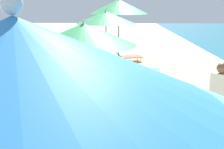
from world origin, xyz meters
name	(u,v)px	position (x,y,z in m)	size (l,w,h in m)	color
umbrella_nearest	(20,97)	(-0.71, 0.20, 2.53)	(2.01, 2.01, 2.81)	silver
umbrella_second	(84,35)	(-1.07, 3.89, 2.28)	(1.82, 1.82, 2.53)	silver
lounger_second_shoreside	(138,121)	(-0.05, 4.80, 0.27)	(1.37, 0.68, 0.61)	white
umbrella_third	(106,18)	(-0.92, 7.55, 2.39)	(1.83, 1.83, 2.64)	silver
lounger_third_shoreside	(138,76)	(0.18, 8.60, 0.25)	(1.29, 0.58, 0.49)	#4CA572
lounger_third_inland	(131,96)	(-0.14, 6.31, 0.31)	(1.63, 0.96, 0.63)	#4CA572
umbrella_farthest	(119,7)	(-0.56, 10.96, 2.70)	(2.51, 2.51, 3.06)	#4C4C51
lounger_farthest_shoreside	(127,56)	(-0.14, 12.24, 0.28)	(1.53, 0.99, 0.57)	#D8593F
lounger_farthest_inland	(143,69)	(0.47, 9.74, 0.25)	(1.36, 0.86, 0.55)	#4CA572
person_walking_near	(23,46)	(-4.56, 10.06, 1.09)	(0.42, 0.39, 1.78)	#3F9972
person_walking_mid	(219,93)	(1.60, 4.60, 1.01)	(0.41, 0.41, 1.66)	#262628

